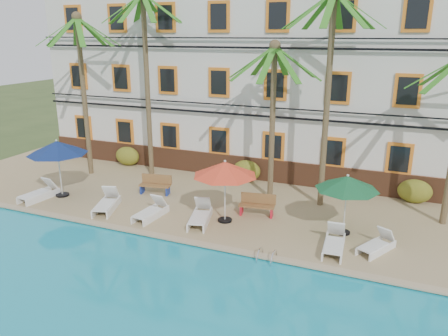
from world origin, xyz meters
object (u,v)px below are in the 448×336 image
at_px(palm_c, 273,99).
at_px(lounger_a, 40,193).
at_px(pool_ladder, 267,259).
at_px(lounger_b, 107,203).
at_px(lounger_d, 200,215).
at_px(lounger_f, 377,244).
at_px(umbrella_blue, 57,148).
at_px(bench_right, 257,204).
at_px(palm_d, 329,73).
at_px(umbrella_red, 225,169).
at_px(bench_left, 155,184).
at_px(palm_a, 82,74).
at_px(lounger_c, 151,211).
at_px(umbrella_green, 347,183).
at_px(palm_b, 146,62).
at_px(lounger_e, 334,243).

relative_size(palm_c, lounger_a, 3.61).
bearing_deg(pool_ladder, lounger_b, 168.86).
bearing_deg(lounger_d, lounger_f, 1.36).
bearing_deg(umbrella_blue, bench_right, 8.45).
height_order(palm_c, palm_d, palm_d).
height_order(palm_c, umbrella_blue, palm_c).
xyz_separation_m(umbrella_red, bench_left, (-4.34, 1.72, -1.77)).
relative_size(palm_c, lounger_b, 3.38).
relative_size(lounger_b, bench_right, 1.36).
height_order(palm_a, lounger_c, palm_a).
distance_m(lounger_b, bench_left, 2.74).
bearing_deg(palm_d, umbrella_green, -62.35).
bearing_deg(umbrella_blue, palm_c, 21.34).
distance_m(umbrella_red, lounger_b, 5.66).
bearing_deg(umbrella_green, pool_ladder, -124.65).
height_order(lounger_c, bench_left, bench_left).
bearing_deg(bench_left, umbrella_red, -21.65).
bearing_deg(palm_b, umbrella_red, -35.13).
height_order(palm_b, umbrella_red, palm_b).
distance_m(lounger_e, lounger_f, 1.50).
height_order(umbrella_blue, lounger_c, umbrella_blue).
height_order(umbrella_blue, lounger_e, umbrella_blue).
bearing_deg(lounger_a, umbrella_red, 6.20).
bearing_deg(palm_d, lounger_b, -153.85).
relative_size(umbrella_green, lounger_d, 1.15).
relative_size(umbrella_red, lounger_e, 1.35).
xyz_separation_m(lounger_a, bench_left, (4.63, 2.70, 0.18)).
xyz_separation_m(lounger_c, lounger_d, (2.12, 0.34, 0.02)).
bearing_deg(lounger_d, palm_d, 42.56).
distance_m(palm_d, umbrella_green, 4.81).
xyz_separation_m(palm_d, lounger_c, (-6.30, -4.17, -5.55)).
bearing_deg(umbrella_red, umbrella_blue, -178.24).
bearing_deg(pool_ladder, lounger_c, 164.36).
distance_m(umbrella_green, pool_ladder, 4.27).
relative_size(palm_a, bench_right, 5.44).
xyz_separation_m(palm_b, palm_d, (9.45, -1.01, -0.17)).
xyz_separation_m(lounger_a, lounger_f, (14.95, 0.63, -0.04)).
height_order(palm_d, lounger_e, palm_d).
bearing_deg(umbrella_blue, umbrella_green, 4.17).
bearing_deg(bench_right, palm_c, 92.20).
distance_m(lounger_f, bench_left, 10.52).
bearing_deg(lounger_e, bench_right, 150.95).
xyz_separation_m(umbrella_blue, lounger_d, (7.40, -0.25, -2.05)).
height_order(lounger_d, pool_ladder, lounger_d).
bearing_deg(umbrella_blue, lounger_f, -0.36).
distance_m(palm_d, umbrella_blue, 12.60).
relative_size(umbrella_red, lounger_b, 1.24).
xyz_separation_m(lounger_b, lounger_f, (11.22, 0.52, -0.05)).
xyz_separation_m(palm_d, bench_right, (-2.28, -2.20, -5.36)).
xyz_separation_m(palm_c, palm_d, (2.36, -0.02, 1.20)).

